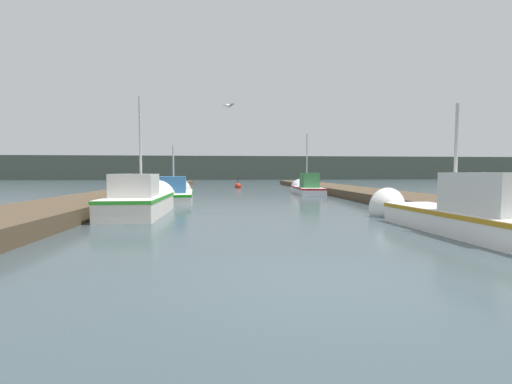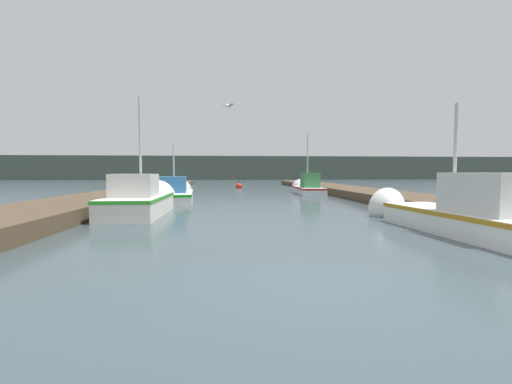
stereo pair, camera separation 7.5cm
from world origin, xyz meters
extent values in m
plane|color=#38474C|center=(0.00, 0.00, 0.00)|extent=(200.00, 200.00, 0.00)
cube|color=#4C3D2B|center=(-6.58, 16.00, 0.22)|extent=(2.96, 40.00, 0.43)
cube|color=#4C3D2B|center=(6.58, 16.00, 0.22)|extent=(2.96, 40.00, 0.43)
cube|color=#424C42|center=(0.00, 67.10, 2.20)|extent=(120.00, 16.00, 4.40)
cube|color=silver|center=(4.26, 3.21, 0.27)|extent=(1.69, 4.67, 0.55)
cube|color=#A87819|center=(4.26, 3.21, 0.49)|extent=(1.72, 4.70, 0.10)
cone|color=silver|center=(4.07, 6.01, 0.27)|extent=(1.37, 1.12, 1.30)
cube|color=silver|center=(4.31, 2.64, 0.98)|extent=(1.11, 1.82, 0.87)
cylinder|color=#B2B2B7|center=(4.24, 3.55, 1.79)|extent=(0.08, 0.08, 2.50)
cube|color=silver|center=(-4.08, 7.41, 0.32)|extent=(1.65, 4.11, 0.65)
cube|color=green|center=(-4.08, 7.41, 0.59)|extent=(1.68, 4.14, 0.10)
cone|color=silver|center=(-4.09, 9.94, 0.32)|extent=(1.55, 0.97, 1.54)
cube|color=silver|center=(-4.07, 6.90, 1.01)|extent=(1.28, 1.36, 0.72)
cylinder|color=#B2B2B7|center=(-4.08, 7.72, 2.30)|extent=(0.08, 0.08, 3.31)
cube|color=silver|center=(-3.76, 12.59, 0.24)|extent=(2.21, 4.91, 0.48)
cube|color=#10950D|center=(-3.76, 12.59, 0.42)|extent=(2.24, 4.95, 0.10)
cone|color=silver|center=(-4.03, 15.44, 0.24)|extent=(1.77, 1.09, 1.69)
cube|color=#2D6699|center=(-3.71, 12.00, 0.85)|extent=(1.35, 1.52, 0.75)
cylinder|color=#B2B2B7|center=(-3.80, 12.95, 1.61)|extent=(0.08, 0.08, 2.26)
cube|color=silver|center=(4.06, 17.72, 0.23)|extent=(1.67, 4.63, 0.46)
cube|color=#AC1616|center=(4.06, 17.72, 0.40)|extent=(1.70, 4.66, 0.10)
cone|color=silver|center=(4.20, 20.42, 0.23)|extent=(1.41, 0.91, 1.36)
cube|color=#387A42|center=(4.04, 17.16, 0.92)|extent=(1.07, 1.74, 0.92)
cylinder|color=#B2B2B7|center=(4.08, 18.07, 2.21)|extent=(0.08, 0.08, 3.50)
cylinder|color=#473523|center=(5.15, 23.53, 0.62)|extent=(0.26, 0.26, 1.23)
cylinder|color=silver|center=(5.15, 23.53, 1.25)|extent=(0.30, 0.30, 0.04)
cylinder|color=#473523|center=(5.14, 24.45, 0.60)|extent=(0.26, 0.26, 1.21)
cylinder|color=silver|center=(5.14, 24.45, 1.23)|extent=(0.30, 0.30, 0.04)
cylinder|color=#473523|center=(4.97, 18.56, 0.53)|extent=(0.23, 0.23, 1.07)
cylinder|color=silver|center=(4.97, 18.56, 1.09)|extent=(0.26, 0.26, 0.04)
sphere|color=red|center=(-0.18, 26.53, 0.16)|extent=(0.57, 0.57, 0.57)
cylinder|color=black|center=(-0.18, 26.53, 0.69)|extent=(0.06, 0.06, 0.50)
ellipsoid|color=white|center=(-1.10, 8.14, 3.77)|extent=(0.31, 0.29, 0.12)
cube|color=gray|center=(-1.18, 8.25, 3.79)|extent=(0.27, 0.29, 0.07)
cube|color=gray|center=(-1.01, 8.04, 3.79)|extent=(0.27, 0.29, 0.07)
camera|label=1|loc=(-1.18, -4.15, 1.43)|focal=24.00mm
camera|label=2|loc=(-1.10, -4.16, 1.43)|focal=24.00mm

